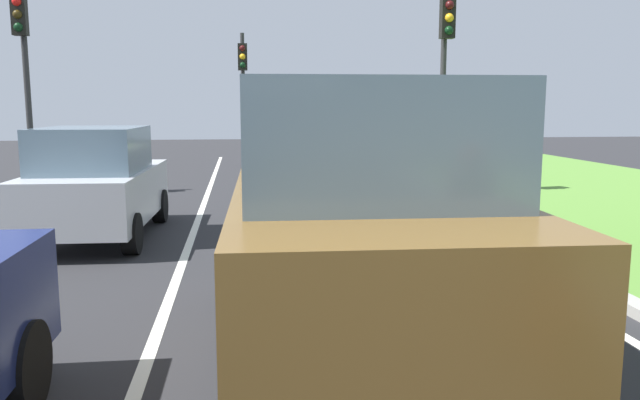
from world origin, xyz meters
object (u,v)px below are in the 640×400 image
(traffic_light_near_right, at_px, (445,58))
(traffic_light_overhead_left, at_px, (23,54))
(car_suv_ahead, at_px, (355,225))
(traffic_light_far_median, at_px, (243,78))
(car_hatchback_far, at_px, (97,184))

(traffic_light_near_right, xyz_separation_m, traffic_light_overhead_left, (-9.72, 1.04, 0.07))
(car_suv_ahead, bearing_deg, traffic_light_far_median, 94.50)
(traffic_light_near_right, relative_size, traffic_light_far_median, 1.01)
(traffic_light_overhead_left, relative_size, traffic_light_far_median, 1.07)
(car_suv_ahead, xyz_separation_m, traffic_light_overhead_left, (-5.83, 10.62, 2.12))
(traffic_light_far_median, bearing_deg, traffic_light_overhead_left, -127.16)
(traffic_light_overhead_left, bearing_deg, car_hatchback_far, -63.16)
(traffic_light_near_right, height_order, traffic_light_overhead_left, traffic_light_overhead_left)
(car_suv_ahead, height_order, traffic_light_far_median, traffic_light_far_median)
(car_hatchback_far, distance_m, traffic_light_overhead_left, 6.33)
(car_suv_ahead, xyz_separation_m, traffic_light_far_median, (-0.77, 17.29, 1.88))
(traffic_light_overhead_left, xyz_separation_m, traffic_light_far_median, (5.06, 6.67, -0.25))
(traffic_light_near_right, bearing_deg, car_hatchback_far, -149.36)
(traffic_light_overhead_left, bearing_deg, car_suv_ahead, -61.24)
(car_suv_ahead, height_order, car_hatchback_far, car_suv_ahead)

